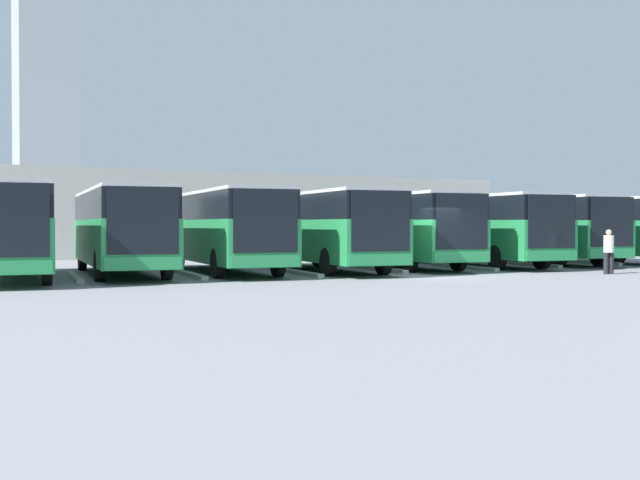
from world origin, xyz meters
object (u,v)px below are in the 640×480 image
at_px(bus_2, 475,227).
at_px(bus_1, 533,227).
at_px(pedestrian, 609,250).
at_px(bus_4, 323,227).
at_px(bus_0, 587,227).
at_px(bus_6, 120,227).
at_px(bus_3, 396,227).
at_px(bus_5, 224,227).
at_px(bus_7, 9,227).

bearing_deg(bus_2, bus_1, -164.59).
bearing_deg(pedestrian, bus_4, 158.57).
height_order(bus_4, pedestrian, bus_4).
height_order(bus_0, bus_6, same).
xyz_separation_m(bus_0, bus_4, (15.95, 1.09, 0.00)).
distance_m(bus_0, bus_3, 11.97).
xyz_separation_m(bus_3, bus_5, (7.97, -0.08, 0.00)).
bearing_deg(bus_7, bus_1, -172.61).
bearing_deg(pedestrian, bus_5, 166.30).
bearing_deg(bus_1, bus_6, 5.79).
relative_size(bus_1, bus_6, 1.00).
relative_size(bus_5, bus_6, 1.00).
distance_m(bus_0, bus_5, 19.94).
relative_size(bus_3, bus_4, 1.00).
distance_m(bus_3, pedestrian, 9.03).
bearing_deg(bus_0, pedestrian, 54.55).
distance_m(bus_0, bus_2, 8.03).
height_order(bus_0, bus_3, same).
bearing_deg(bus_4, bus_1, -169.68).
relative_size(bus_1, bus_4, 1.00).
bearing_deg(bus_5, bus_6, 1.90).
distance_m(bus_1, bus_2, 4.03).
xyz_separation_m(bus_2, pedestrian, (-0.54, 7.24, -0.87)).
relative_size(bus_3, bus_7, 1.00).
height_order(bus_3, bus_4, same).
relative_size(bus_1, bus_7, 1.00).
bearing_deg(bus_0, bus_5, 7.76).
xyz_separation_m(bus_1, bus_6, (19.93, -0.33, 0.00)).
xyz_separation_m(bus_3, bus_7, (15.95, 0.18, 0.00)).
xyz_separation_m(bus_6, bus_7, (3.99, 0.60, 0.00)).
bearing_deg(bus_3, bus_5, 6.13).
relative_size(bus_4, bus_6, 1.00).
height_order(bus_5, pedestrian, bus_5).
bearing_deg(bus_2, bus_4, 7.75).
bearing_deg(bus_6, bus_4, 179.05).
relative_size(bus_0, bus_1, 1.00).
height_order(bus_2, bus_4, same).
bearing_deg(bus_3, bus_6, 4.72).
bearing_deg(bus_6, bus_5, -178.10).
bearing_deg(bus_0, bus_4, 10.66).
bearing_deg(bus_0, bus_7, 8.01).
xyz_separation_m(bus_4, bus_5, (3.99, -0.74, 0.00)).
height_order(bus_3, bus_5, same).
height_order(bus_1, bus_7, same).
bearing_deg(bus_2, bus_7, 5.77).
xyz_separation_m(bus_0, bus_6, (23.92, 0.02, 0.00)).
bearing_deg(bus_5, bus_2, -176.13).
relative_size(bus_1, pedestrian, 6.69).
xyz_separation_m(bus_2, bus_5, (11.96, -0.60, 0.00)).
xyz_separation_m(bus_0, bus_3, (11.96, 0.44, 0.00)).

